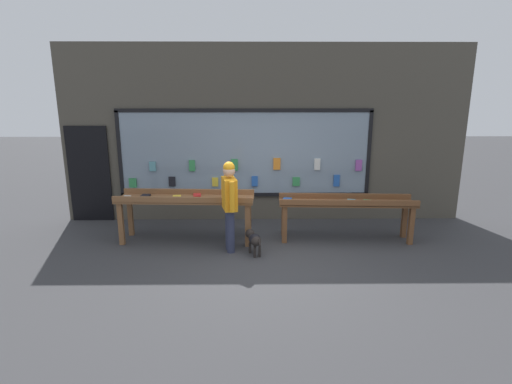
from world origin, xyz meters
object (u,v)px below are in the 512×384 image
at_px(display_table_left, 186,202).
at_px(person_browsing, 229,200).
at_px(display_table_right, 346,206).
at_px(small_dog, 254,239).

distance_m(display_table_left, person_browsing, 1.02).
height_order(display_table_left, person_browsing, person_browsing).
relative_size(display_table_left, display_table_right, 1.00).
relative_size(person_browsing, small_dog, 2.92).
bearing_deg(small_dog, display_table_left, 40.28).
bearing_deg(small_dog, display_table_right, -89.72).
distance_m(display_table_left, display_table_right, 3.05).
relative_size(display_table_left, small_dog, 4.64).
distance_m(display_table_right, person_browsing, 2.28).
bearing_deg(display_table_right, display_table_left, 179.94).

